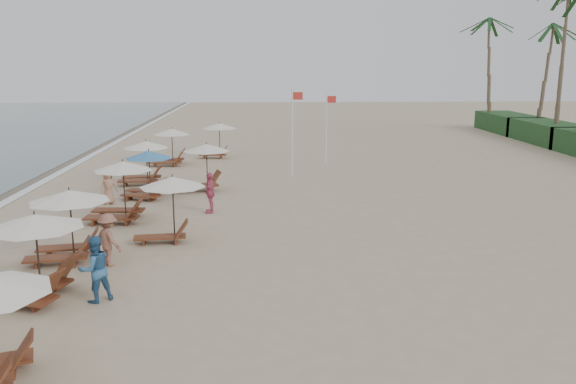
{
  "coord_description": "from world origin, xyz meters",
  "views": [
    {
      "loc": [
        0.03,
        -14.72,
        5.93
      ],
      "look_at": [
        1.0,
        6.6,
        1.3
      ],
      "focal_mm": 36.89,
      "sensor_mm": 36.0,
      "label": 1
    }
  ],
  "objects_px": {
    "lounger_station_3": "(118,192)",
    "beachgoer_mid_a": "(95,269)",
    "lounger_station_5": "(142,162)",
    "lounger_station_6": "(168,147)",
    "lounger_station_2": "(65,222)",
    "inland_station_1": "(201,165)",
    "inland_station_2": "(217,135)",
    "beachgoer_far_b": "(108,187)",
    "beachgoer_mid_b": "(108,240)",
    "beachgoer_far_a": "(210,193)",
    "lounger_station_4": "(145,173)",
    "inland_station_0": "(168,199)",
    "lounger_station_1": "(28,257)",
    "flag_pole_near": "(293,128)"
  },
  "relations": [
    {
      "from": "lounger_station_3",
      "to": "beachgoer_mid_a",
      "type": "xyz_separation_m",
      "value": [
        1.29,
        -8.05,
        -0.25
      ]
    },
    {
      "from": "lounger_station_5",
      "to": "lounger_station_6",
      "type": "relative_size",
      "value": 1.01
    },
    {
      "from": "lounger_station_2",
      "to": "inland_station_1",
      "type": "relative_size",
      "value": 0.9
    },
    {
      "from": "inland_station_2",
      "to": "lounger_station_6",
      "type": "bearing_deg",
      "value": -136.24
    },
    {
      "from": "inland_station_1",
      "to": "lounger_station_3",
      "type": "bearing_deg",
      "value": -116.31
    },
    {
      "from": "lounger_station_5",
      "to": "lounger_station_6",
      "type": "height_order",
      "value": "lounger_station_6"
    },
    {
      "from": "lounger_station_2",
      "to": "lounger_station_5",
      "type": "distance_m",
      "value": 11.95
    },
    {
      "from": "beachgoer_far_b",
      "to": "beachgoer_mid_b",
      "type": "bearing_deg",
      "value": -116.24
    },
    {
      "from": "beachgoer_far_a",
      "to": "lounger_station_4",
      "type": "bearing_deg",
      "value": -131.61
    },
    {
      "from": "lounger_station_4",
      "to": "lounger_station_5",
      "type": "distance_m",
      "value": 3.43
    },
    {
      "from": "beachgoer_far_a",
      "to": "beachgoer_far_b",
      "type": "bearing_deg",
      "value": -110.34
    },
    {
      "from": "lounger_station_5",
      "to": "inland_station_1",
      "type": "bearing_deg",
      "value": -31.41
    },
    {
      "from": "lounger_station_3",
      "to": "inland_station_0",
      "type": "distance_m",
      "value": 3.75
    },
    {
      "from": "lounger_station_3",
      "to": "lounger_station_6",
      "type": "distance_m",
      "value": 12.92
    },
    {
      "from": "lounger_station_6",
      "to": "inland_station_1",
      "type": "height_order",
      "value": "inland_station_1"
    },
    {
      "from": "lounger_station_6",
      "to": "inland_station_1",
      "type": "xyz_separation_m",
      "value": [
        2.68,
        -7.59,
        0.21
      ]
    },
    {
      "from": "lounger_station_1",
      "to": "inland_station_0",
      "type": "relative_size",
      "value": 1.11
    },
    {
      "from": "lounger_station_1",
      "to": "lounger_station_5",
      "type": "bearing_deg",
      "value": 90.11
    },
    {
      "from": "inland_station_0",
      "to": "lounger_station_6",
      "type": "bearing_deg",
      "value": 98.67
    },
    {
      "from": "lounger_station_4",
      "to": "beachgoer_mid_b",
      "type": "distance_m",
      "value": 9.22
    },
    {
      "from": "lounger_station_5",
      "to": "beachgoer_mid_a",
      "type": "bearing_deg",
      "value": -83.44
    },
    {
      "from": "inland_station_2",
      "to": "beachgoer_far_b",
      "type": "relative_size",
      "value": 1.63
    },
    {
      "from": "lounger_station_1",
      "to": "beachgoer_far_a",
      "type": "relative_size",
      "value": 1.68
    },
    {
      "from": "beachgoer_mid_a",
      "to": "lounger_station_3",
      "type": "bearing_deg",
      "value": -118.3
    },
    {
      "from": "lounger_station_1",
      "to": "lounger_station_4",
      "type": "xyz_separation_m",
      "value": [
        0.76,
        11.69,
        0.01
      ]
    },
    {
      "from": "beachgoer_far_b",
      "to": "inland_station_0",
      "type": "bearing_deg",
      "value": -98.94
    },
    {
      "from": "lounger_station_3",
      "to": "beachgoer_mid_a",
      "type": "distance_m",
      "value": 8.16
    },
    {
      "from": "lounger_station_1",
      "to": "inland_station_0",
      "type": "bearing_deg",
      "value": 60.26
    },
    {
      "from": "beachgoer_far_a",
      "to": "beachgoer_far_b",
      "type": "distance_m",
      "value": 4.84
    },
    {
      "from": "lounger_station_4",
      "to": "inland_station_2",
      "type": "bearing_deg",
      "value": 78.48
    },
    {
      "from": "lounger_station_1",
      "to": "inland_station_0",
      "type": "distance_m",
      "value": 5.68
    },
    {
      "from": "inland_station_2",
      "to": "beachgoer_far_a",
      "type": "distance_m",
      "value": 14.52
    },
    {
      "from": "lounger_station_2",
      "to": "beachgoer_mid_b",
      "type": "xyz_separation_m",
      "value": [
        1.42,
        -0.59,
        -0.42
      ]
    },
    {
      "from": "lounger_station_4",
      "to": "inland_station_0",
      "type": "bearing_deg",
      "value": -73.11
    },
    {
      "from": "flag_pole_near",
      "to": "beachgoer_far_a",
      "type": "bearing_deg",
      "value": -115.66
    },
    {
      "from": "lounger_station_4",
      "to": "inland_station_1",
      "type": "relative_size",
      "value": 0.82
    },
    {
      "from": "inland_station_0",
      "to": "beachgoer_far_a",
      "type": "relative_size",
      "value": 1.51
    },
    {
      "from": "beachgoer_mid_b",
      "to": "beachgoer_far_a",
      "type": "height_order",
      "value": "beachgoer_far_a"
    },
    {
      "from": "lounger_station_5",
      "to": "beachgoer_mid_a",
      "type": "distance_m",
      "value": 15.38
    },
    {
      "from": "lounger_station_6",
      "to": "beachgoer_far_a",
      "type": "height_order",
      "value": "lounger_station_6"
    },
    {
      "from": "lounger_station_4",
      "to": "beachgoer_mid_b",
      "type": "relative_size",
      "value": 1.49
    },
    {
      "from": "lounger_station_2",
      "to": "beachgoer_far_a",
      "type": "relative_size",
      "value": 1.57
    },
    {
      "from": "lounger_station_6",
      "to": "lounger_station_1",
      "type": "bearing_deg",
      "value": -91.11
    },
    {
      "from": "lounger_station_1",
      "to": "lounger_station_6",
      "type": "bearing_deg",
      "value": 88.89
    },
    {
      "from": "lounger_station_3",
      "to": "lounger_station_4",
      "type": "bearing_deg",
      "value": 85.39
    },
    {
      "from": "lounger_station_2",
      "to": "flag_pole_near",
      "type": "bearing_deg",
      "value": 60.56
    },
    {
      "from": "inland_station_0",
      "to": "inland_station_1",
      "type": "height_order",
      "value": "same"
    },
    {
      "from": "lounger_station_5",
      "to": "lounger_station_6",
      "type": "xyz_separation_m",
      "value": [
        0.43,
        5.7,
        -0.04
      ]
    },
    {
      "from": "lounger_station_4",
      "to": "inland_station_0",
      "type": "relative_size",
      "value": 0.95
    },
    {
      "from": "beachgoer_mid_b",
      "to": "flag_pole_near",
      "type": "height_order",
      "value": "flag_pole_near"
    }
  ]
}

